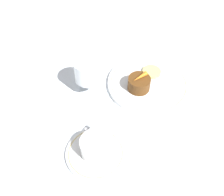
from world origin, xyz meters
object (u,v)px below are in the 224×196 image
Objects in this scene: fork at (151,133)px; coffee_cup at (96,146)px; wine_glass at (87,72)px; dinner_plate at (148,84)px; dessert_cake at (139,84)px.

coffee_cup is at bearing 110.36° from fork.
wine_glass is at bearing 45.35° from fork.
dinner_plate is 0.20m from wine_glass.
coffee_cup is at bearing -174.18° from wine_glass.
dessert_cake is (0.21, -0.13, -0.00)m from coffee_cup.
wine_glass is 1.70× the size of dessert_cake.
dessert_cake is at bearing 6.57° from fork.
dinner_plate is 2.47× the size of coffee_cup.
coffee_cup reaches higher than dinner_plate.
wine_glass reaches higher than coffee_cup.
dessert_cake is (0.16, 0.02, 0.03)m from fork.
wine_glass reaches higher than fork.
wine_glass is (0.23, 0.02, 0.04)m from coffee_cup.
wine_glass is 0.16m from dessert_cake.
fork is at bearing 175.09° from dinner_plate.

